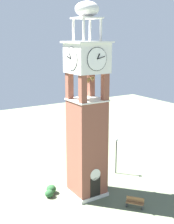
{
  "coord_description": "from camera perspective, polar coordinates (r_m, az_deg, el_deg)",
  "views": [
    {
      "loc": [
        -14.63,
        -23.24,
        14.78
      ],
      "look_at": [
        0.0,
        0.0,
        8.21
      ],
      "focal_mm": 49.33,
      "sensor_mm": 36.0,
      "label": 1
    }
  ],
  "objects": [
    {
      "name": "ground",
      "position": [
        31.18,
        0.0,
        -14.83
      ],
      "size": [
        80.0,
        80.0,
        0.0
      ],
      "primitive_type": "plane",
      "color": "#5B664C"
    },
    {
      "name": "clock_tower",
      "position": [
        28.41,
        0.0,
        -1.44
      ],
      "size": [
        3.49,
        3.49,
        18.12
      ],
      "color": "brown",
      "rests_on": "ground"
    },
    {
      "name": "park_bench",
      "position": [
        29.02,
        8.87,
        -16.23
      ],
      "size": [
        1.33,
        1.53,
        0.95
      ],
      "color": "brown",
      "rests_on": "ground"
    },
    {
      "name": "lamp_post",
      "position": [
        34.43,
        5.45,
        -6.89
      ],
      "size": [
        0.36,
        0.36,
        4.13
      ],
      "color": "black",
      "rests_on": "ground"
    },
    {
      "name": "trash_bin",
      "position": [
        34.87,
        -0.65,
        -10.89
      ],
      "size": [
        0.52,
        0.52,
        0.8
      ],
      "primitive_type": "cylinder",
      "color": "#2D2D33",
      "rests_on": "ground"
    },
    {
      "name": "shrub_near_entry",
      "position": [
        31.23,
        -6.63,
        -14.01
      ],
      "size": [
        0.95,
        0.95,
        0.84
      ],
      "primitive_type": "ellipsoid",
      "color": "#234C28",
      "rests_on": "ground"
    },
    {
      "name": "shrub_left_of_tower",
      "position": [
        30.57,
        -7.0,
        -14.77
      ],
      "size": [
        0.82,
        0.82,
        0.74
      ],
      "primitive_type": "ellipsoid",
      "color": "#234C28",
      "rests_on": "ground"
    }
  ]
}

